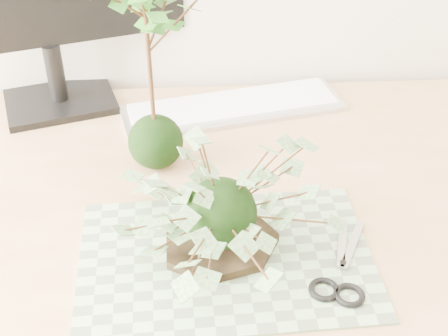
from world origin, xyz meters
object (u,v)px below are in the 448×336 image
at_px(keyboard, 233,107).
at_px(ivy_kokedama, 220,186).
at_px(desk, 231,221).
at_px(maple_kokedama, 146,14).

bearing_deg(keyboard, ivy_kokedama, -109.03).
bearing_deg(keyboard, desk, -107.18).
height_order(maple_kokedama, keyboard, maple_kokedama).
xyz_separation_m(desk, maple_kokedama, (-0.13, 0.06, 0.38)).
bearing_deg(ivy_kokedama, keyboard, 83.20).
bearing_deg(ivy_kokedama, maple_kokedama, 114.13).
xyz_separation_m(desk, keyboard, (0.02, 0.24, 0.10)).
relative_size(ivy_kokedama, keyboard, 0.85).
bearing_deg(maple_kokedama, ivy_kokedama, -65.87).
bearing_deg(desk, maple_kokedama, 153.81).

